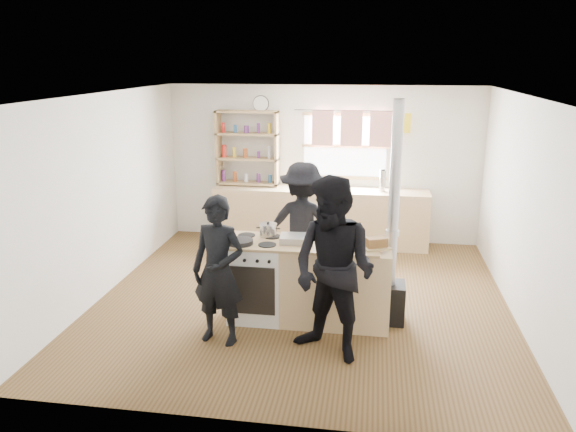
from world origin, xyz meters
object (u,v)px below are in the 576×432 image
at_px(stockpot_stove, 268,230).
at_px(thermos, 382,181).
at_px(person_near_left, 218,271).
at_px(person_far, 303,225).
at_px(person_near_right, 334,270).
at_px(cooking_island, 309,282).
at_px(flue_heater, 391,267).
at_px(bread_board, 377,244).
at_px(stockpot_counter, 342,237).
at_px(skillet_greens, 240,242).
at_px(roast_tray, 297,238).

bearing_deg(stockpot_stove, thermos, 63.27).
xyz_separation_m(thermos, stockpot_stove, (-1.31, -2.60, -0.06)).
height_order(person_near_left, person_far, person_far).
bearing_deg(person_near_right, stockpot_stove, 160.46).
height_order(cooking_island, stockpot_stove, stockpot_stove).
relative_size(flue_heater, person_near_right, 1.36).
relative_size(thermos, person_far, 0.20).
bearing_deg(bread_board, stockpot_counter, 170.86).
bearing_deg(cooking_island, person_near_right, -66.75).
bearing_deg(skillet_greens, flue_heater, 9.25).
bearing_deg(flue_heater, person_near_right, -123.05).
xyz_separation_m(cooking_island, bread_board, (0.74, -0.08, 0.51)).
relative_size(stockpot_counter, person_near_left, 0.18).
distance_m(stockpot_stove, flue_heater, 1.44).
bearing_deg(person_near_left, stockpot_stove, 76.44).
bearing_deg(cooking_island, roast_tray, 178.41).
xyz_separation_m(stockpot_stove, person_far, (0.29, 0.84, -0.18)).
xyz_separation_m(bread_board, flue_heater, (0.17, 0.19, -0.32)).
xyz_separation_m(stockpot_counter, person_near_right, (-0.03, -0.75, -0.10)).
bearing_deg(thermos, bread_board, -91.60).
xyz_separation_m(roast_tray, person_near_left, (-0.73, -0.64, -0.18)).
distance_m(flue_heater, person_near_left, 1.93).
distance_m(cooking_island, person_far, 1.09).
relative_size(thermos, bread_board, 0.99).
height_order(cooking_island, roast_tray, roast_tray).
xyz_separation_m(cooking_island, stockpot_counter, (0.36, -0.02, 0.56)).
relative_size(person_near_right, person_far, 1.12).
bearing_deg(flue_heater, thermos, 91.91).
height_order(roast_tray, stockpot_counter, stockpot_counter).
height_order(roast_tray, flue_heater, flue_heater).
height_order(thermos, stockpot_stove, thermos).
relative_size(skillet_greens, person_far, 0.22).
distance_m(roast_tray, person_far, 1.02).
height_order(flue_heater, person_far, flue_heater).
distance_m(thermos, flue_heater, 2.69).
height_order(person_near_left, person_near_right, person_near_right).
relative_size(roast_tray, person_near_right, 0.21).
bearing_deg(person_near_right, person_far, 135.79).
bearing_deg(thermos, stockpot_stove, -116.73).
bearing_deg(cooking_island, flue_heater, 7.20).
xyz_separation_m(roast_tray, stockpot_counter, (0.50, -0.02, 0.05)).
relative_size(thermos, cooking_island, 0.17).
xyz_separation_m(skillet_greens, stockpot_counter, (1.10, 0.14, 0.07)).
bearing_deg(flue_heater, stockpot_stove, 177.68).
relative_size(thermos, roast_tray, 0.85).
height_order(bread_board, person_near_left, person_near_left).
bearing_deg(roast_tray, stockpot_stove, 154.73).
xyz_separation_m(stockpot_stove, stockpot_counter, (0.85, -0.19, 0.02)).
relative_size(roast_tray, stockpot_counter, 1.36).
xyz_separation_m(thermos, flue_heater, (0.09, -2.66, -0.41)).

